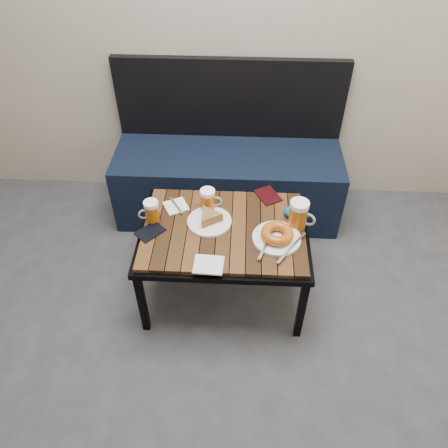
{
  "coord_description": "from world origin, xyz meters",
  "views": [
    {
      "loc": [
        0.11,
        -0.49,
        1.96
      ],
      "look_at": [
        0.03,
        1.06,
        0.5
      ],
      "focal_mm": 35.0,
      "sensor_mm": 36.0,
      "label": 1
    }
  ],
  "objects_px": {
    "bench": "(228,175)",
    "beer_mug_right": "(299,214)",
    "knit_pouch": "(296,213)",
    "plate_bagel": "(277,236)",
    "beer_mug_centre": "(208,200)",
    "plate_pie": "(209,219)",
    "cafe_table": "(224,234)",
    "beer_mug_left": "(151,211)",
    "passport_navy": "(150,232)",
    "passport_burgundy": "(268,196)"
  },
  "relations": [
    {
      "from": "beer_mug_left",
      "to": "plate_bagel",
      "type": "height_order",
      "value": "beer_mug_left"
    },
    {
      "from": "beer_mug_right",
      "to": "knit_pouch",
      "type": "bearing_deg",
      "value": 116.21
    },
    {
      "from": "bench",
      "to": "knit_pouch",
      "type": "relative_size",
      "value": 10.77
    },
    {
      "from": "cafe_table",
      "to": "knit_pouch",
      "type": "relative_size",
      "value": 6.46
    },
    {
      "from": "cafe_table",
      "to": "passport_burgundy",
      "type": "xyz_separation_m",
      "value": [
        0.22,
        0.26,
        0.05
      ]
    },
    {
      "from": "beer_mug_left",
      "to": "beer_mug_right",
      "type": "bearing_deg",
      "value": 162.08
    },
    {
      "from": "cafe_table",
      "to": "beer_mug_left",
      "type": "height_order",
      "value": "beer_mug_left"
    },
    {
      "from": "beer_mug_right",
      "to": "plate_pie",
      "type": "bearing_deg",
      "value": -156.18
    },
    {
      "from": "passport_burgundy",
      "to": "knit_pouch",
      "type": "relative_size",
      "value": 1.09
    },
    {
      "from": "beer_mug_left",
      "to": "passport_navy",
      "type": "relative_size",
      "value": 0.89
    },
    {
      "from": "beer_mug_right",
      "to": "cafe_table",
      "type": "bearing_deg",
      "value": -150.54
    },
    {
      "from": "beer_mug_left",
      "to": "passport_burgundy",
      "type": "xyz_separation_m",
      "value": [
        0.59,
        0.22,
        -0.06
      ]
    },
    {
      "from": "beer_mug_left",
      "to": "plate_bagel",
      "type": "bearing_deg",
      "value": 152.45
    },
    {
      "from": "passport_navy",
      "to": "passport_burgundy",
      "type": "height_order",
      "value": "same"
    },
    {
      "from": "cafe_table",
      "to": "beer_mug_centre",
      "type": "xyz_separation_m",
      "value": [
        -0.09,
        0.14,
        0.11
      ]
    },
    {
      "from": "beer_mug_centre",
      "to": "beer_mug_right",
      "type": "relative_size",
      "value": 0.82
    },
    {
      "from": "plate_bagel",
      "to": "passport_burgundy",
      "type": "xyz_separation_m",
      "value": [
        -0.03,
        0.33,
        -0.02
      ]
    },
    {
      "from": "passport_navy",
      "to": "knit_pouch",
      "type": "xyz_separation_m",
      "value": [
        0.72,
        0.15,
        0.03
      ]
    },
    {
      "from": "beer_mug_centre",
      "to": "plate_pie",
      "type": "xyz_separation_m",
      "value": [
        0.01,
        -0.1,
        -0.04
      ]
    },
    {
      "from": "beer_mug_centre",
      "to": "plate_pie",
      "type": "distance_m",
      "value": 0.11
    },
    {
      "from": "plate_bagel",
      "to": "passport_burgundy",
      "type": "bearing_deg",
      "value": 95.75
    },
    {
      "from": "bench",
      "to": "beer_mug_right",
      "type": "bearing_deg",
      "value": -60.72
    },
    {
      "from": "bench",
      "to": "beer_mug_left",
      "type": "xyz_separation_m",
      "value": [
        -0.35,
        -0.66,
        0.26
      ]
    },
    {
      "from": "bench",
      "to": "beer_mug_left",
      "type": "distance_m",
      "value": 0.79
    },
    {
      "from": "knit_pouch",
      "to": "bench",
      "type": "bearing_deg",
      "value": 121.53
    },
    {
      "from": "bench",
      "to": "knit_pouch",
      "type": "xyz_separation_m",
      "value": [
        0.37,
        -0.6,
        0.23
      ]
    },
    {
      "from": "plate_bagel",
      "to": "plate_pie",
      "type": "bearing_deg",
      "value": 162.77
    },
    {
      "from": "plate_bagel",
      "to": "passport_navy",
      "type": "relative_size",
      "value": 2.19
    },
    {
      "from": "beer_mug_right",
      "to": "passport_burgundy",
      "type": "relative_size",
      "value": 1.05
    },
    {
      "from": "beer_mug_centre",
      "to": "knit_pouch",
      "type": "xyz_separation_m",
      "value": [
        0.45,
        -0.04,
        -0.03
      ]
    },
    {
      "from": "plate_pie",
      "to": "passport_burgundy",
      "type": "distance_m",
      "value": 0.37
    },
    {
      "from": "beer_mug_right",
      "to": "plate_pie",
      "type": "height_order",
      "value": "beer_mug_right"
    },
    {
      "from": "passport_navy",
      "to": "beer_mug_right",
      "type": "bearing_deg",
      "value": 48.33
    },
    {
      "from": "beer_mug_left",
      "to": "passport_burgundy",
      "type": "relative_size",
      "value": 0.83
    },
    {
      "from": "beer_mug_right",
      "to": "plate_bagel",
      "type": "relative_size",
      "value": 0.52
    },
    {
      "from": "plate_pie",
      "to": "passport_navy",
      "type": "xyz_separation_m",
      "value": [
        -0.29,
        -0.08,
        -0.02
      ]
    },
    {
      "from": "plate_pie",
      "to": "knit_pouch",
      "type": "relative_size",
      "value": 1.71
    },
    {
      "from": "beer_mug_right",
      "to": "passport_burgundy",
      "type": "xyz_separation_m",
      "value": [
        -0.14,
        0.22,
        -0.07
      ]
    },
    {
      "from": "beer_mug_left",
      "to": "knit_pouch",
      "type": "xyz_separation_m",
      "value": [
        0.72,
        0.06,
        -0.03
      ]
    },
    {
      "from": "passport_burgundy",
      "to": "beer_mug_right",
      "type": "bearing_deg",
      "value": -86.8
    },
    {
      "from": "beer_mug_left",
      "to": "beer_mug_right",
      "type": "xyz_separation_m",
      "value": [
        0.73,
        -0.0,
        0.02
      ]
    },
    {
      "from": "beer_mug_left",
      "to": "passport_burgundy",
      "type": "bearing_deg",
      "value": -177.12
    },
    {
      "from": "plate_pie",
      "to": "plate_bagel",
      "type": "xyz_separation_m",
      "value": [
        0.33,
        -0.1,
        0.0
      ]
    },
    {
      "from": "plate_pie",
      "to": "cafe_table",
      "type": "bearing_deg",
      "value": -25.43
    },
    {
      "from": "plate_pie",
      "to": "knit_pouch",
      "type": "bearing_deg",
      "value": 8.29
    },
    {
      "from": "bench",
      "to": "beer_mug_right",
      "type": "distance_m",
      "value": 0.81
    },
    {
      "from": "passport_navy",
      "to": "bench",
      "type": "bearing_deg",
      "value": 106.43
    },
    {
      "from": "bench",
      "to": "plate_pie",
      "type": "bearing_deg",
      "value": -95.73
    },
    {
      "from": "beer_mug_centre",
      "to": "passport_navy",
      "type": "xyz_separation_m",
      "value": [
        -0.27,
        -0.19,
        -0.06
      ]
    },
    {
      "from": "knit_pouch",
      "to": "plate_pie",
      "type": "bearing_deg",
      "value": -171.71
    }
  ]
}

